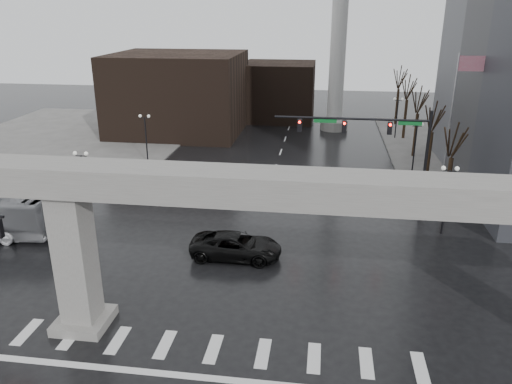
% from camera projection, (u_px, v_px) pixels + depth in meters
% --- Properties ---
extents(ground, '(160.00, 160.00, 0.00)m').
position_uv_depth(ground, '(218.00, 336.00, 24.81)').
color(ground, black).
rests_on(ground, ground).
extents(sidewalk_nw, '(28.00, 36.00, 0.15)m').
position_uv_depth(sidewalk_nw, '(73.00, 139.00, 61.58)').
color(sidewalk_nw, slate).
rests_on(sidewalk_nw, ground).
extents(elevated_guideway, '(48.00, 2.60, 8.70)m').
position_uv_depth(elevated_guideway, '(241.00, 210.00, 22.25)').
color(elevated_guideway, gray).
rests_on(elevated_guideway, ground).
extents(building_far_left, '(16.00, 14.00, 10.00)m').
position_uv_depth(building_far_left, '(178.00, 93.00, 63.88)').
color(building_far_left, black).
rests_on(building_far_left, ground).
extents(building_far_mid, '(10.00, 10.00, 8.00)m').
position_uv_depth(building_far_mid, '(279.00, 91.00, 71.96)').
color(building_far_mid, black).
rests_on(building_far_mid, ground).
extents(smokestack, '(3.60, 3.60, 30.00)m').
position_uv_depth(smokestack, '(339.00, 25.00, 62.10)').
color(smokestack, beige).
rests_on(smokestack, ground).
extents(signal_mast_arm, '(12.12, 0.43, 8.00)m').
position_uv_depth(signal_mast_arm, '(378.00, 137.00, 39.07)').
color(signal_mast_arm, black).
rests_on(signal_mast_arm, ground).
extents(flagpole_assembly, '(2.06, 0.12, 12.00)m').
position_uv_depth(flagpole_assembly, '(456.00, 110.00, 40.63)').
color(flagpole_assembly, silver).
rests_on(flagpole_assembly, ground).
extents(lamp_right_0, '(1.22, 0.32, 5.11)m').
position_uv_depth(lamp_right_0, '(447.00, 188.00, 34.85)').
color(lamp_right_0, black).
rests_on(lamp_right_0, ground).
extents(lamp_right_1, '(1.22, 0.32, 5.11)m').
position_uv_depth(lamp_right_1, '(416.00, 139.00, 47.85)').
color(lamp_right_1, black).
rests_on(lamp_right_1, ground).
extents(lamp_right_2, '(1.22, 0.32, 5.11)m').
position_uv_depth(lamp_right_2, '(397.00, 111.00, 60.85)').
color(lamp_right_2, black).
rests_on(lamp_right_2, ground).
extents(lamp_left_0, '(1.22, 0.32, 5.11)m').
position_uv_depth(lamp_left_0, '(83.00, 172.00, 38.35)').
color(lamp_left_0, black).
rests_on(lamp_left_0, ground).
extents(lamp_left_1, '(1.22, 0.32, 5.11)m').
position_uv_depth(lamp_left_1, '(145.00, 130.00, 51.35)').
color(lamp_left_1, black).
rests_on(lamp_left_1, ground).
extents(lamp_left_2, '(1.22, 0.32, 5.11)m').
position_uv_depth(lamp_left_2, '(183.00, 105.00, 64.35)').
color(lamp_left_2, black).
rests_on(lamp_left_2, ground).
extents(tree_right_0, '(1.09, 1.58, 7.50)m').
position_uv_depth(tree_right_0, '(449.00, 180.00, 38.68)').
color(tree_right_0, black).
rests_on(tree_right_0, ground).
extents(tree_right_1, '(1.09, 1.61, 7.67)m').
position_uv_depth(tree_right_1, '(430.00, 151.00, 46.09)').
color(tree_right_1, black).
rests_on(tree_right_1, ground).
extents(tree_right_2, '(1.10, 1.63, 7.85)m').
position_uv_depth(tree_right_2, '(416.00, 131.00, 53.49)').
color(tree_right_2, black).
rests_on(tree_right_2, ground).
extents(tree_right_3, '(1.11, 1.66, 8.02)m').
position_uv_depth(tree_right_3, '(406.00, 115.00, 60.90)').
color(tree_right_3, black).
rests_on(tree_right_3, ground).
extents(tree_right_4, '(1.12, 1.69, 8.19)m').
position_uv_depth(tree_right_4, '(397.00, 103.00, 68.31)').
color(tree_right_4, black).
rests_on(tree_right_4, ground).
extents(pickup_truck, '(5.92, 2.76, 1.64)m').
position_uv_depth(pickup_truck, '(236.00, 246.00, 32.35)').
color(pickup_truck, black).
rests_on(pickup_truck, ground).
extents(far_car, '(1.98, 4.05, 1.33)m').
position_uv_depth(far_car, '(198.00, 176.00, 46.19)').
color(far_car, black).
rests_on(far_car, ground).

